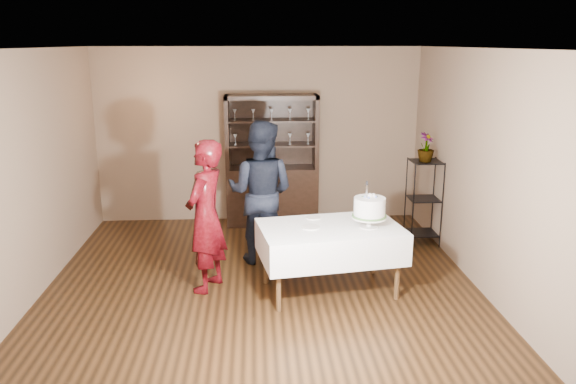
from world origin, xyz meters
name	(u,v)px	position (x,y,z in m)	size (l,w,h in m)	color
floor	(262,281)	(0.00, 0.00, 0.00)	(5.00, 5.00, 0.00)	black
ceiling	(259,48)	(0.00, 0.00, 2.70)	(5.00, 5.00, 0.00)	silver
back_wall	(258,136)	(0.00, 2.50, 1.35)	(5.00, 0.02, 2.70)	#77604C
wall_left	(34,174)	(-2.50, 0.00, 1.35)	(0.02, 5.00, 2.70)	#77604C
wall_right	(477,168)	(2.50, 0.00, 1.35)	(0.02, 5.00, 2.70)	#77604C
china_hutch	(272,182)	(0.20, 2.25, 0.66)	(1.40, 0.48, 2.00)	black
plant_etagere	(424,199)	(2.28, 1.20, 0.65)	(0.42, 0.42, 1.20)	black
cake_table	(330,242)	(0.77, -0.30, 0.59)	(1.69, 1.19, 0.78)	silver
woman	(206,216)	(-0.62, -0.14, 0.87)	(0.64, 0.42, 1.74)	#310405
man	(261,192)	(0.01, 0.68, 0.92)	(0.89, 0.69, 1.83)	black
cake	(369,209)	(1.19, -0.36, 0.99)	(0.39, 0.39, 0.53)	white
plate_near	(311,227)	(0.54, -0.34, 0.79)	(0.20, 0.20, 0.01)	white
plate_far	(313,218)	(0.61, 0.00, 0.79)	(0.18, 0.18, 0.01)	white
potted_plant	(426,147)	(2.25, 1.15, 1.39)	(0.22, 0.22, 0.40)	#436E34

